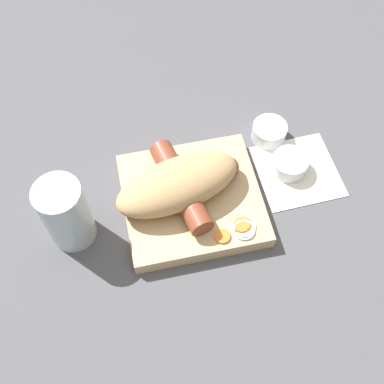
# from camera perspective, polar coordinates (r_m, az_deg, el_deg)

# --- Properties ---
(ground_plane) EXTENTS (3.00, 3.00, 0.00)m
(ground_plane) POSITION_cam_1_polar(r_m,az_deg,el_deg) (0.73, 0.00, -1.44)
(ground_plane) COLOR #4C4C51
(food_tray) EXTENTS (0.20, 0.19, 0.03)m
(food_tray) POSITION_cam_1_polar(r_m,az_deg,el_deg) (0.72, 0.00, -0.93)
(food_tray) COLOR tan
(food_tray) RESTS_ON ground_plane
(bread_roll) EXTENTS (0.20, 0.12, 0.06)m
(bread_roll) POSITION_cam_1_polar(r_m,az_deg,el_deg) (0.69, -1.71, 0.93)
(bread_roll) COLOR tan
(bread_roll) RESTS_ON food_tray
(sausage) EXTENTS (0.18, 0.16, 0.03)m
(sausage) POSITION_cam_1_polar(r_m,az_deg,el_deg) (0.70, -1.36, 0.68)
(sausage) COLOR brown
(sausage) RESTS_ON food_tray
(pickled_veggies) EXTENTS (0.07, 0.05, 0.00)m
(pickled_veggies) POSITION_cam_1_polar(r_m,az_deg,el_deg) (0.68, 5.68, -4.33)
(pickled_veggies) COLOR orange
(pickled_veggies) RESTS_ON food_tray
(napkin) EXTENTS (0.13, 0.13, 0.00)m
(napkin) POSITION_cam_1_polar(r_m,az_deg,el_deg) (0.78, 12.35, 2.45)
(napkin) COLOR white
(napkin) RESTS_ON ground_plane
(condiment_cup_near) EXTENTS (0.06, 0.06, 0.03)m
(condiment_cup_near) POSITION_cam_1_polar(r_m,az_deg,el_deg) (0.77, 11.44, 3.17)
(condiment_cup_near) COLOR silver
(condiment_cup_near) RESTS_ON ground_plane
(condiment_cup_far) EXTENTS (0.06, 0.06, 0.03)m
(condiment_cup_far) POSITION_cam_1_polar(r_m,az_deg,el_deg) (0.80, 9.12, 6.97)
(condiment_cup_far) COLOR silver
(condiment_cup_far) RESTS_ON ground_plane
(drink_glass) EXTENTS (0.06, 0.06, 0.12)m
(drink_glass) POSITION_cam_1_polar(r_m,az_deg,el_deg) (0.68, -14.72, -2.52)
(drink_glass) COLOR silver
(drink_glass) RESTS_ON ground_plane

